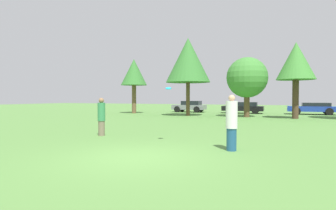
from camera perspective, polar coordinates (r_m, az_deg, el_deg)
The scene contains 11 objects.
ground_plane at distance 8.04m, azimuth -6.69°, elevation -10.74°, with size 120.00×120.00×0.00m, color #54843D.
person_thrower at distance 12.65m, azimuth -13.67°, elevation -2.34°, with size 0.33×0.33×1.70m.
person_catcher at distance 9.04m, azimuth 13.08°, elevation -3.62°, with size 0.37×0.37×1.80m.
frisbee at distance 10.24m, azimuth 0.08°, elevation 3.49°, with size 0.23×0.22×0.11m.
tree_0 at distance 30.20m, azimuth -7.10°, elevation 6.64°, with size 2.82×2.82×5.89m.
tree_1 at distance 26.06m, azimuth 4.18°, elevation 9.25°, with size 4.15×4.15×7.30m.
tree_2 at distance 24.98m, azimuth 16.10°, elevation 5.44°, with size 3.53×3.53×5.23m.
tree_3 at distance 24.58m, azimuth 25.06°, elevation 8.13°, with size 3.02×3.02×6.18m.
parked_car_grey at distance 32.42m, azimuth 4.55°, elevation -0.24°, with size 3.85×2.06×1.32m.
parked_car_black at distance 31.02m, azimuth 15.45°, elevation -0.46°, with size 4.37×1.95×1.22m.
parked_car_blue at distance 31.31m, azimuth 27.89°, elevation -0.55°, with size 4.61×2.06×1.20m.
Camera 1 is at (3.88, -6.83, 1.71)m, focal length 29.31 mm.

